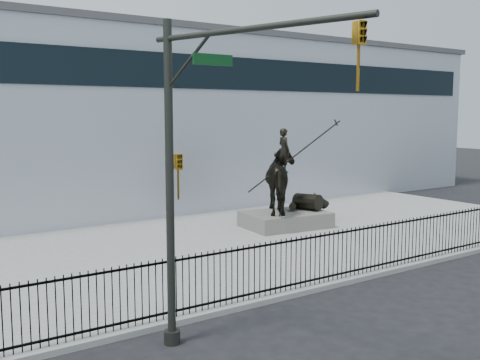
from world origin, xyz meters
TOP-DOWN VIEW (x-y plane):
  - ground at (0.00, 0.00)m, footprint 120.00×120.00m
  - plaza at (0.00, 7.00)m, footprint 30.00×12.00m
  - building at (0.00, 20.00)m, footprint 44.00×14.00m
  - picket_fence at (0.00, 1.25)m, footprint 22.10×0.10m
  - statue_plinth at (2.68, 8.08)m, footprint 3.76×2.81m
  - equestrian_statue at (2.75, 8.07)m, footprint 4.46×3.03m
  - traffic_signal_left at (-6.75, -0.62)m, footprint 1.52×4.84m

SIDE VIEW (x-z plane):
  - ground at x=0.00m, z-range 0.00..0.00m
  - plaza at x=0.00m, z-range 0.00..0.15m
  - statue_plinth at x=2.68m, z-range 0.15..0.81m
  - picket_fence at x=0.00m, z-range 0.15..1.65m
  - equestrian_statue at x=2.75m, z-range 0.28..4.08m
  - traffic_signal_left at x=-6.75m, z-range 0.53..7.53m
  - building at x=0.00m, z-range 0.00..9.00m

